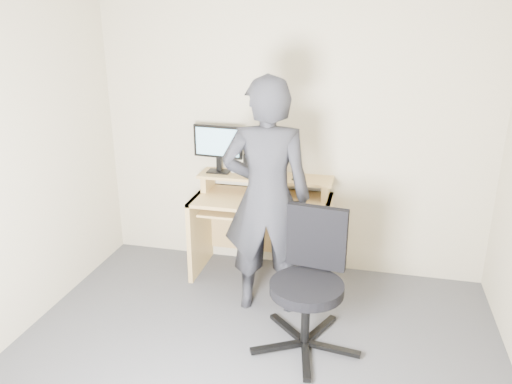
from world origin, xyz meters
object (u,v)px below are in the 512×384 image
at_px(desk, 263,216).
at_px(monitor, 218,145).
at_px(office_chair, 310,276).
at_px(person, 267,198).

relative_size(desk, monitor, 2.63).
distance_m(desk, office_chair, 1.12).
xyz_separation_m(monitor, office_chair, (0.99, -1.05, -0.63)).
xyz_separation_m(desk, person, (0.15, -0.57, 0.39)).
bearing_deg(desk, monitor, 170.13).
xyz_separation_m(desk, monitor, (-0.44, 0.08, 0.62)).
bearing_deg(monitor, desk, -4.76).
height_order(desk, office_chair, office_chair).
bearing_deg(person, monitor, -55.61).
height_order(monitor, person, person).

